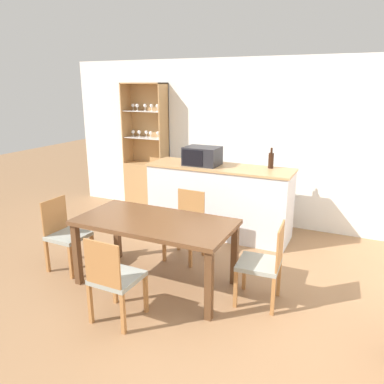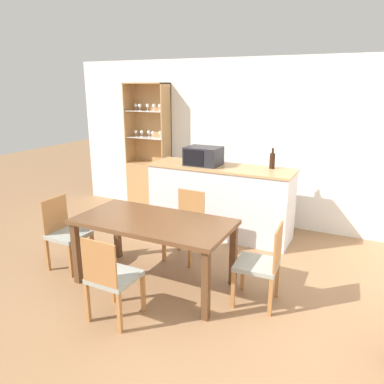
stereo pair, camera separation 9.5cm
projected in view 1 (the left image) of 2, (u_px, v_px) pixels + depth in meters
The scene contains 11 objects.
ground_plane at pixel (185, 302), 3.84m from camera, with size 18.00×18.00×0.00m, color #936B47.
wall_back at pixel (260, 143), 5.78m from camera, with size 6.80×0.06×2.55m.
kitchen_counter at pixel (219, 200), 5.50m from camera, with size 2.10×0.64×1.03m.
display_cabinet at pixel (147, 174), 6.60m from camera, with size 0.75×0.32×2.18m.
dining_table at pixel (155, 228), 4.03m from camera, with size 1.69×0.86×0.76m.
dining_chair_head_near at pixel (114, 278), 3.44m from camera, with size 0.42×0.42×0.86m.
dining_chair_side_right_far at pixel (263, 263), 3.73m from camera, with size 0.44×0.44×0.86m.
dining_chair_head_far at pixel (186, 225), 4.74m from camera, with size 0.42×0.42×0.86m.
dining_chair_side_left_near at pixel (66, 234), 4.46m from camera, with size 0.42×0.42×0.86m.
microwave at pixel (202, 156), 5.41m from camera, with size 0.50×0.38×0.26m.
wine_bottle at pixel (271, 160), 5.20m from camera, with size 0.08×0.08×0.29m.
Camera 1 is at (1.50, -3.03, 2.16)m, focal length 35.00 mm.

